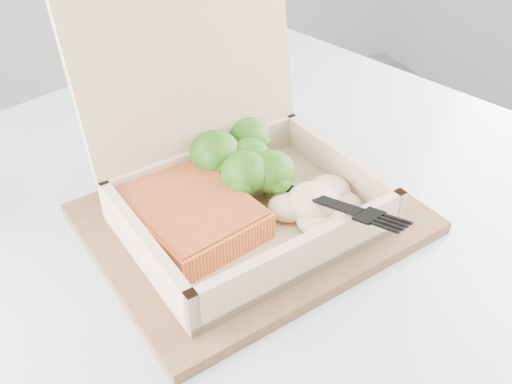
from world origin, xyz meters
name	(u,v)px	position (x,y,z in m)	size (l,w,h in m)	color
cafe_table	(257,352)	(0.53, 0.39, 0.55)	(1.06, 1.06, 0.74)	black
serving_tray	(252,219)	(0.53, 0.40, 0.75)	(0.31, 0.25, 0.01)	brown
takeout_container	(229,162)	(0.52, 0.43, 0.81)	(0.26, 0.25, 0.22)	tan
salmon_fillet	(189,213)	(0.46, 0.41, 0.78)	(0.10, 0.13, 0.03)	orange
broccoli_pile	(250,162)	(0.55, 0.45, 0.79)	(0.12, 0.12, 0.04)	#3B781A
mashed_potatoes	(314,201)	(0.58, 0.37, 0.78)	(0.09, 0.08, 0.03)	#D3BA88
plastic_fork	(298,187)	(0.57, 0.38, 0.79)	(0.06, 0.17, 0.04)	black
receipt	(158,160)	(0.48, 0.56, 0.74)	(0.08, 0.15, 0.00)	white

